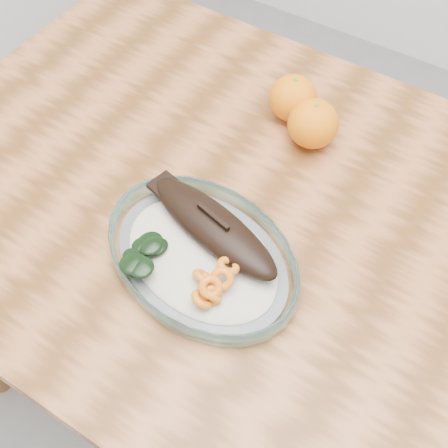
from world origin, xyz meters
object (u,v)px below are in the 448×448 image
Objects in this scene: dining_table at (256,247)px; orange_right at (313,124)px; plated_meal at (202,253)px; orange_left at (293,98)px.

dining_table is 14.33× the size of orange_right.
plated_meal is 0.33m from orange_left.
dining_table is 1.81× the size of plated_meal.
orange_right is (0.02, 0.29, 0.02)m from plated_meal.
plated_meal is (-0.03, -0.12, 0.12)m from dining_table.
dining_table is 0.17m from plated_meal.
dining_table is at bearing 90.17° from plated_meal.
orange_left is at bearing 105.47° from dining_table.
orange_right reaches higher than plated_meal.
orange_left is 0.98× the size of orange_right.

